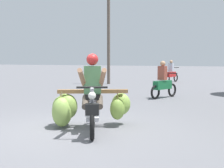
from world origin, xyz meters
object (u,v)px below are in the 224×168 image
(motorbike_distant_ahead_left, at_px, (163,83))
(motorbike_main_loaded, at_px, (84,105))
(utility_pole, at_px, (109,36))
(motorbike_distant_ahead_right, at_px, (171,73))

(motorbike_distant_ahead_left, bearing_deg, motorbike_main_loaded, -93.22)
(motorbike_distant_ahead_left, bearing_deg, utility_pole, 130.53)
(motorbike_distant_ahead_left, height_order, utility_pole, utility_pole)
(motorbike_main_loaded, bearing_deg, motorbike_distant_ahead_right, 94.62)
(motorbike_main_loaded, xyz_separation_m, utility_pole, (-4.22, 11.00, 2.31))
(motorbike_main_loaded, distance_m, motorbike_distant_ahead_right, 13.86)
(utility_pole, bearing_deg, motorbike_distant_ahead_right, 42.12)
(motorbike_distant_ahead_right, xyz_separation_m, utility_pole, (-3.10, -2.81, 2.25))
(motorbike_main_loaded, height_order, motorbike_distant_ahead_left, motorbike_main_loaded)
(motorbike_main_loaded, relative_size, utility_pole, 0.36)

